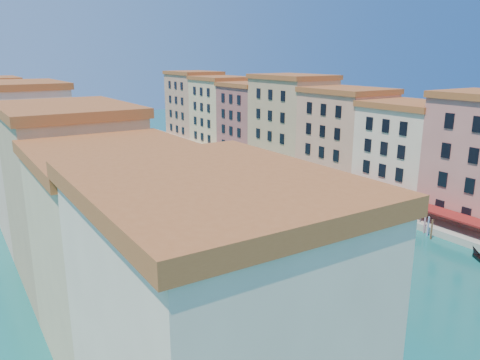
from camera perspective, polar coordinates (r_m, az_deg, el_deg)
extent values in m
cube|color=beige|center=(28.06, -3.23, -19.67)|extent=(12.00, 16.00, 18.00)
cube|color=#964C20|center=(23.99, -3.56, -0.63)|extent=(12.80, 16.40, 1.00)
cube|color=tan|center=(40.88, -14.12, -9.27)|extent=(12.00, 15.00, 17.00)
cube|color=#964C20|center=(38.17, -14.97, 3.18)|extent=(12.80, 15.40, 1.00)
cube|color=tan|center=(55.13, -19.59, -2.25)|extent=(12.00, 17.00, 19.00)
cube|color=#964C20|center=(53.21, -20.52, 8.11)|extent=(12.80, 17.40, 1.00)
cube|color=tan|center=(70.17, -22.47, -0.02)|extent=(12.00, 14.00, 16.50)
cube|color=#964C20|center=(68.62, -23.20, 7.06)|extent=(12.80, 14.40, 1.00)
cube|color=#C1B49C|center=(85.30, -24.60, 3.44)|extent=(12.00, 18.00, 20.00)
cube|color=#964C20|center=(84.10, -25.38, 10.46)|extent=(12.80, 18.40, 1.00)
cube|color=tan|center=(102.15, -25.97, 4.26)|extent=(12.00, 16.00, 17.50)
cube|color=#964C20|center=(101.10, -26.57, 9.41)|extent=(12.80, 16.40, 1.00)
cube|color=#A17759|center=(117.33, -26.97, 5.58)|extent=(12.00, 15.00, 18.50)
cube|color=beige|center=(86.12, 19.68, 2.83)|extent=(12.00, 14.00, 16.50)
cube|color=#964C20|center=(84.86, 20.20, 8.62)|extent=(12.80, 14.40, 1.00)
cube|color=tan|center=(95.68, 12.66, 4.93)|extent=(12.00, 16.00, 18.00)
cube|color=#964C20|center=(94.57, 12.98, 10.60)|extent=(12.80, 16.40, 1.00)
cube|color=tan|center=(108.00, 6.28, 6.84)|extent=(12.00, 18.00, 20.00)
cube|color=#964C20|center=(107.06, 6.44, 12.41)|extent=(12.80, 18.40, 1.00)
cube|color=#8F4C44|center=(121.34, 1.35, 7.20)|extent=(12.00, 15.00, 17.50)
cube|color=#964C20|center=(120.46, 1.37, 11.57)|extent=(12.80, 15.40, 1.00)
cube|color=tan|center=(134.31, -2.38, 8.15)|extent=(12.00, 16.00, 18.50)
cube|color=#964C20|center=(133.53, -2.43, 12.31)|extent=(12.80, 16.40, 1.00)
cube|color=tan|center=(148.66, -5.64, 8.93)|extent=(12.00, 17.00, 19.50)
cube|color=#964C20|center=(147.97, -5.74, 12.88)|extent=(12.80, 17.40, 1.00)
cube|color=#A69C86|center=(100.32, 4.70, 0.73)|extent=(4.00, 140.00, 1.00)
cube|color=maroon|center=(72.69, 25.10, -4.13)|extent=(3.20, 15.30, 0.25)
cylinder|color=slate|center=(74.68, 21.12, -4.44)|extent=(0.12, 0.12, 3.00)
cube|color=maroon|center=(81.43, 15.97, -1.33)|extent=(3.20, 12.60, 0.25)
cylinder|color=slate|center=(78.25, 17.49, -3.26)|extent=(0.12, 0.12, 3.00)
cylinder|color=slate|center=(83.57, 13.12, -1.80)|extent=(0.12, 0.12, 3.00)
cube|color=slate|center=(38.65, 7.51, -18.89)|extent=(5.40, 16.40, 0.30)
cylinder|color=#53351C|center=(71.02, 22.31, -5.71)|extent=(0.24, 0.24, 3.20)
cylinder|color=#53351C|center=(72.02, 21.94, -5.40)|extent=(0.24, 0.24, 3.20)
cylinder|color=#53351C|center=(73.02, 21.59, -5.09)|extent=(0.24, 0.24, 3.20)
cylinder|color=#53351C|center=(79.27, 14.10, -2.93)|extent=(0.24, 0.24, 3.20)
cylinder|color=#53351C|center=(80.34, 13.88, -2.68)|extent=(0.24, 0.24, 3.20)
cylinder|color=#53351C|center=(81.41, 13.67, -2.43)|extent=(0.24, 0.24, 3.20)
cylinder|color=#53351C|center=(91.93, 5.98, -0.10)|extent=(0.24, 0.24, 3.20)
cylinder|color=#53351C|center=(93.05, 5.89, 0.08)|extent=(0.24, 0.24, 3.20)
cylinder|color=#53351C|center=(94.17, 5.80, 0.26)|extent=(0.24, 0.24, 3.20)
cylinder|color=#53351C|center=(41.27, 0.76, -20.01)|extent=(0.24, 0.24, 3.20)
cube|color=white|center=(84.72, -8.67, -1.93)|extent=(15.30, 22.15, 1.35)
cube|color=silver|center=(84.31, -8.71, -0.98)|extent=(12.64, 17.94, 1.80)
cube|color=slate|center=(84.03, -8.74, -0.28)|extent=(13.20, 18.59, 0.28)
cube|color=#EE560E|center=(84.55, -8.69, -1.53)|extent=(15.35, 22.18, 0.28)
cube|color=black|center=(57.80, 13.87, -10.87)|extent=(1.88, 9.27, 0.46)
cone|color=black|center=(61.15, 10.70, -8.81)|extent=(1.09, 2.12, 1.72)
cone|color=black|center=(54.43, 17.53, -12.51)|extent=(1.06, 1.77, 1.51)
imported|color=#2B3021|center=(54.84, 16.67, -11.31)|extent=(0.68, 0.47, 1.76)
cone|color=black|center=(68.19, 26.73, -7.71)|extent=(1.78, 2.12, 1.64)
cube|color=black|center=(86.92, 5.24, -1.70)|extent=(1.49, 9.10, 0.45)
cone|color=black|center=(90.55, 3.19, -0.73)|extent=(0.99, 2.06, 1.69)
cone|color=black|center=(83.23, 7.48, -2.32)|extent=(0.98, 1.71, 1.49)
cube|color=silver|center=(83.01, -1.38, -2.28)|extent=(4.43, 8.13, 0.89)
cube|color=#13479F|center=(83.15, -1.66, -1.70)|extent=(2.81, 3.74, 0.78)
cube|color=silver|center=(107.05, -11.40, 1.34)|extent=(3.01, 7.70, 0.86)
cube|color=#13479F|center=(107.35, -11.55, 1.79)|extent=(2.21, 3.38, 0.75)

